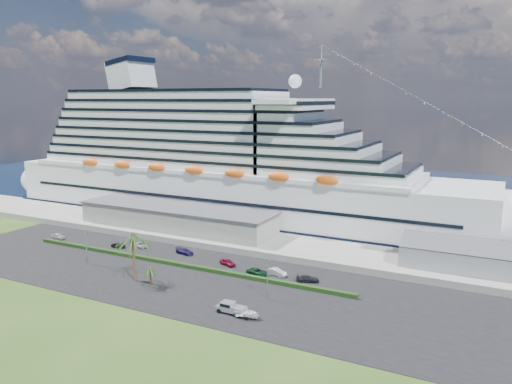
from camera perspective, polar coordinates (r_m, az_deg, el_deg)
The scene contains 22 objects.
ground at distance 104.23m, azimuth -10.85°, elevation -11.53°, with size 420.00×420.00×0.00m, color #304A18.
asphalt_lot at distance 112.46m, azimuth -7.38°, elevation -9.71°, with size 140.00×38.00×0.12m, color black.
wharf at distance 135.84m, azimuth -0.46°, elevation -5.65°, with size 240.00×20.00×1.80m, color gray.
water at distance 217.83m, azimuth 10.51°, elevation 0.15°, with size 420.00×160.00×0.02m, color black.
cruise_ship at distance 163.34m, azimuth -3.30°, elevation 2.78°, with size 191.00×38.00×54.00m.
terminal_building at distance 147.60m, azimuth -9.12°, elevation -2.81°, with size 61.00×15.00×6.30m.
port_shed at distance 121.04m, azimuth 22.12°, elevation -6.78°, with size 24.00×12.31×7.37m.
hedge at distance 120.52m, azimuth -9.21°, elevation -8.09°, with size 88.00×1.10×0.90m, color black.
lamp_post_left at distance 126.10m, azimuth -18.84°, elevation -5.42°, with size 1.60×0.35×8.27m.
lamp_post_right at distance 98.73m, azimuth 1.31°, elevation -9.29°, with size 1.60×0.35×8.27m.
palm_tall at distance 110.25m, azimuth -13.87°, elevation -5.35°, with size 8.82×8.82×11.13m.
palm_short at distance 107.41m, azimuth -12.01°, elevation -8.80°, with size 3.53×3.53×4.56m.
parked_car_0 at distance 151.32m, azimuth -21.69°, elevation -4.72°, with size 1.80×4.47×1.52m, color #BEBDC0.
parked_car_1 at distance 137.49m, azimuth -15.46°, elevation -5.91°, with size 1.33×3.82×1.26m, color black.
parked_car_2 at distance 136.40m, azimuth -13.19°, elevation -5.93°, with size 2.07×4.49×1.25m, color #A3A6AC.
parked_car_3 at distance 128.62m, azimuth -8.18°, elevation -6.73°, with size 2.03×5.00×1.45m, color #1A1448.
parked_car_4 at distance 119.13m, azimuth -3.26°, elevation -8.04°, with size 1.78×4.43×1.51m, color maroon.
parked_car_5 at distance 112.69m, azimuth 2.35°, elevation -9.13°, with size 1.65×4.72×1.56m, color silver.
parked_car_6 at distance 112.90m, azimuth 0.17°, elevation -9.12°, with size 2.34×5.08×1.41m, color black.
parked_car_7 at distance 109.56m, azimuth 5.91°, elevation -9.80°, with size 1.99×4.90×1.42m, color #232329.
pickup_truck at distance 94.05m, azimuth -2.91°, elevation -13.03°, with size 5.89×2.36×2.06m.
boat_trailer at distance 92.10m, azimuth -1.03°, elevation -13.64°, with size 5.47×4.05×1.51m.
Camera 1 is at (60.10, -75.71, 38.99)m, focal length 35.00 mm.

